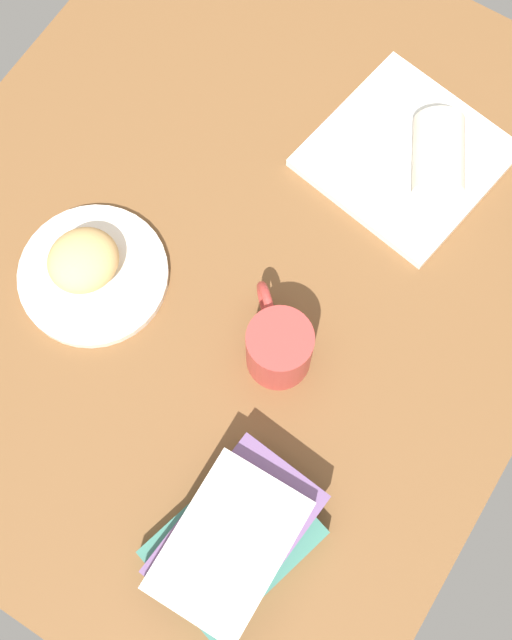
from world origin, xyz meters
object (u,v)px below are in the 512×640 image
object	(u,v)px
scone_pastry	(83,260)
square_plate	(406,156)
sauce_cup	(375,131)
coffee_mug	(278,346)
breakfast_wrap	(439,156)
book_stack	(233,541)
round_plate	(93,275)

from	to	relation	value
scone_pastry	square_plate	size ratio (longest dim) A/B	0.40
sauce_cup	coffee_mug	world-z (taller)	coffee_mug
scone_pastry	square_plate	distance (cm)	48.04
breakfast_wrap	sauce_cup	bearing A→B (deg)	151.75
book_stack	coffee_mug	distance (cm)	24.79
square_plate	round_plate	bearing A→B (deg)	144.76
sauce_cup	breakfast_wrap	bearing A→B (deg)	-90.74
sauce_cup	coffee_mug	distance (cm)	35.58
scone_pastry	breakfast_wrap	bearing A→B (deg)	-40.34
sauce_cup	coffee_mug	xyz separation A→B (cm)	(-35.09, -5.44, 2.20)
round_plate	breakfast_wrap	xyz separation A→B (cm)	(38.71, -31.78, 4.46)
coffee_mug	sauce_cup	bearing A→B (deg)	8.82
coffee_mug	breakfast_wrap	bearing A→B (deg)	-7.22
square_plate	breakfast_wrap	distance (cm)	6.19
sauce_cup	book_stack	size ratio (longest dim) A/B	0.21
square_plate	sauce_cup	distance (cm)	5.81
square_plate	breakfast_wrap	xyz separation A→B (cm)	(-0.06, -4.39, 4.36)
breakfast_wrap	coffee_mug	size ratio (longest dim) A/B	0.98
scone_pastry	square_plate	xyz separation A→B (cm)	(38.61, -28.36, -3.55)
round_plate	breakfast_wrap	world-z (taller)	breakfast_wrap
scone_pastry	book_stack	distance (cm)	41.50
coffee_mug	book_stack	bearing A→B (deg)	-160.81
square_plate	breakfast_wrap	bearing A→B (deg)	-90.74
breakfast_wrap	book_stack	bearing A→B (deg)	-113.87
round_plate	square_plate	bearing A→B (deg)	-35.24
sauce_cup	coffee_mug	bearing A→B (deg)	-171.18
square_plate	coffee_mug	world-z (taller)	coffee_mug
sauce_cup	square_plate	bearing A→B (deg)	-90.74
sauce_cup	breakfast_wrap	world-z (taller)	breakfast_wrap
breakfast_wrap	square_plate	bearing A→B (deg)	151.75
square_plate	coffee_mug	xyz separation A→B (cm)	(-35.02, 0.04, 4.13)
breakfast_wrap	coffee_mug	distance (cm)	35.24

